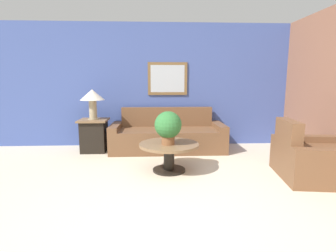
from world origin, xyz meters
The scene contains 8 objects.
ground_plane centered at (0.00, 0.00, 0.00)m, with size 20.00×20.00×0.00m, color beige.
wall_back centered at (0.00, 3.37, 1.30)m, with size 7.48×0.09×2.60m.
couch_main centered at (0.11, 2.88, 0.28)m, with size 2.27×0.89×0.85m.
armchair centered at (2.14, 1.19, 0.27)m, with size 1.11×1.15×0.85m.
coffee_table centered at (0.07, 1.59, 0.32)m, with size 0.92×0.92×0.44m.
side_table centered at (-1.36, 2.84, 0.33)m, with size 0.55×0.55×0.65m.
table_lamp centered at (-1.36, 2.84, 1.08)m, with size 0.47×0.47×0.59m.
potted_plant_on_table centered at (0.06, 1.53, 0.72)m, with size 0.41×0.41×0.51m.
Camera 1 is at (-0.13, -2.34, 1.39)m, focal length 28.00 mm.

